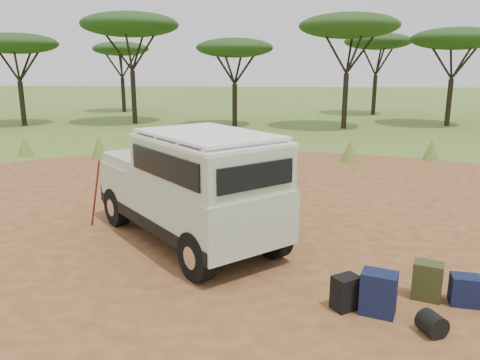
# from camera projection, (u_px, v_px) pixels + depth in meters

# --- Properties ---
(ground) EXTENTS (140.00, 140.00, 0.00)m
(ground) POSITION_uv_depth(u_px,v_px,m) (247.00, 251.00, 8.58)
(ground) COLOR olive
(ground) RESTS_ON ground
(dirt_clearing) EXTENTS (23.00, 23.00, 0.01)m
(dirt_clearing) POSITION_uv_depth(u_px,v_px,m) (247.00, 251.00, 8.57)
(dirt_clearing) COLOR #9C6433
(dirt_clearing) RESTS_ON ground
(grass_fringe) EXTENTS (36.60, 1.60, 0.90)m
(grass_fringe) POSITION_uv_depth(u_px,v_px,m) (267.00, 149.00, 16.86)
(grass_fringe) COLOR olive
(grass_fringe) RESTS_ON ground
(acacia_treeline) EXTENTS (46.70, 13.20, 6.26)m
(acacia_treeline) POSITION_uv_depth(u_px,v_px,m) (286.00, 38.00, 26.53)
(acacia_treeline) COLOR black
(acacia_treeline) RESTS_ON ground
(safari_vehicle) EXTENTS (4.27, 4.53, 2.20)m
(safari_vehicle) POSITION_uv_depth(u_px,v_px,m) (191.00, 189.00, 8.79)
(safari_vehicle) COLOR #B5CCAE
(safari_vehicle) RESTS_ON ground
(walking_staff) EXTENTS (0.45, 0.39, 1.49)m
(walking_staff) POSITION_uv_depth(u_px,v_px,m) (96.00, 194.00, 9.60)
(walking_staff) COLOR maroon
(walking_staff) RESTS_ON ground
(backpack_black) EXTENTS (0.44, 0.42, 0.49)m
(backpack_black) POSITION_uv_depth(u_px,v_px,m) (346.00, 293.00, 6.48)
(backpack_black) COLOR black
(backpack_black) RESTS_ON ground
(backpack_navy) EXTENTS (0.55, 0.47, 0.61)m
(backpack_navy) POSITION_uv_depth(u_px,v_px,m) (378.00, 293.00, 6.34)
(backpack_navy) COLOR #13193E
(backpack_navy) RESTS_ON ground
(backpack_olive) EXTENTS (0.48, 0.42, 0.56)m
(backpack_olive) POSITION_uv_depth(u_px,v_px,m) (427.00, 281.00, 6.76)
(backpack_olive) COLOR #37421E
(backpack_olive) RESTS_ON ground
(duffel_navy) EXTENTS (0.43, 0.35, 0.44)m
(duffel_navy) POSITION_uv_depth(u_px,v_px,m) (465.00, 290.00, 6.61)
(duffel_navy) COLOR #13193E
(duffel_navy) RESTS_ON ground
(stuff_sack) EXTENTS (0.39, 0.39, 0.30)m
(stuff_sack) POSITION_uv_depth(u_px,v_px,m) (432.00, 324.00, 5.88)
(stuff_sack) COLOR black
(stuff_sack) RESTS_ON ground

